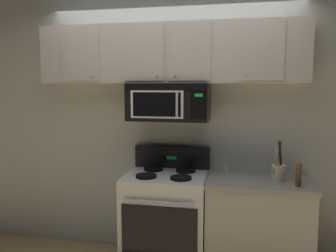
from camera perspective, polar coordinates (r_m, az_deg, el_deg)
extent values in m
cube|color=silver|center=(3.59, 0.96, 0.53)|extent=(5.20, 0.10, 2.70)
cube|color=white|center=(3.45, -0.24, -15.14)|extent=(0.76, 0.64, 0.90)
cube|color=black|center=(3.16, -1.50, -17.44)|extent=(0.67, 0.01, 0.52)
cylinder|color=#B7BABF|center=(3.03, -1.65, -12.46)|extent=(0.61, 0.03, 0.03)
cube|color=black|center=(3.56, 0.69, -5.05)|extent=(0.76, 0.07, 0.22)
cube|color=#19D83F|center=(3.53, 0.58, -5.17)|extent=(0.10, 0.00, 0.04)
cylinder|color=black|center=(3.22, -3.58, -8.13)|extent=(0.19, 0.19, 0.02)
cylinder|color=black|center=(3.15, 2.11, -8.44)|extent=(0.19, 0.19, 0.02)
cylinder|color=black|center=(3.48, -2.37, -7.00)|extent=(0.19, 0.19, 0.02)
cylinder|color=black|center=(3.42, 2.89, -7.24)|extent=(0.19, 0.19, 0.02)
cube|color=black|center=(3.34, 0.19, 3.95)|extent=(0.76, 0.39, 0.35)
cube|color=black|center=(3.14, -0.53, 6.34)|extent=(0.73, 0.01, 0.06)
cube|color=white|center=(3.16, -1.85, 3.53)|extent=(0.49, 0.01, 0.25)
cube|color=black|center=(3.16, -1.86, 3.53)|extent=(0.44, 0.01, 0.22)
cube|color=black|center=(3.09, 5.02, 3.44)|extent=(0.14, 0.01, 0.25)
cube|color=#19D83F|center=(3.08, 5.02, 5.01)|extent=(0.07, 0.00, 0.03)
cylinder|color=#B7BABF|center=(3.10, 1.45, 3.47)|extent=(0.02, 0.02, 0.23)
cube|color=#BCB7AD|center=(3.38, 0.29, 11.62)|extent=(2.50, 0.33, 0.55)
cube|color=#BCB7AD|center=(3.47, -14.11, 11.29)|extent=(0.38, 0.01, 0.51)
sphere|color=#B7BABF|center=(3.40, -12.12, 7.98)|extent=(0.03, 0.03, 0.03)
cube|color=#BCB7AD|center=(3.26, -4.01, 11.79)|extent=(0.38, 0.01, 0.51)
sphere|color=#B7BABF|center=(3.20, -1.78, 8.22)|extent=(0.03, 0.03, 0.03)
cube|color=#BCB7AD|center=(3.17, 3.48, 11.94)|extent=(0.38, 0.01, 0.51)
sphere|color=#B7BABF|center=(3.17, 1.07, 8.24)|extent=(0.03, 0.03, 0.03)
cube|color=#BCB7AD|center=(3.15, 14.98, 11.78)|extent=(0.38, 0.01, 0.51)
sphere|color=#B7BABF|center=(3.11, 12.47, 8.12)|extent=(0.03, 0.03, 0.03)
cube|color=#BCB7AD|center=(3.41, 14.31, -15.94)|extent=(0.90, 0.62, 0.86)
cube|color=#9E998E|center=(3.27, 14.54, -8.63)|extent=(0.93, 0.65, 0.03)
cylinder|color=beige|center=(3.21, 17.52, -7.34)|extent=(0.12, 0.12, 0.14)
cylinder|color=#A87A47|center=(3.21, 17.65, -4.68)|extent=(0.03, 0.07, 0.28)
cylinder|color=silver|center=(3.19, 17.09, -5.26)|extent=(0.03, 0.07, 0.23)
cylinder|color=black|center=(3.15, 17.83, -4.85)|extent=(0.05, 0.10, 0.29)
cylinder|color=olive|center=(3.15, 17.38, -4.94)|extent=(0.08, 0.05, 0.27)
cylinder|color=tan|center=(3.17, 17.88, -5.31)|extent=(0.04, 0.02, 0.23)
cylinder|color=white|center=(3.38, 9.54, -7.02)|extent=(0.04, 0.04, 0.08)
cylinder|color=#B7BABF|center=(3.37, 9.56, -6.25)|extent=(0.04, 0.04, 0.02)
cylinder|color=brown|center=(3.10, 20.46, -7.49)|extent=(0.05, 0.05, 0.19)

